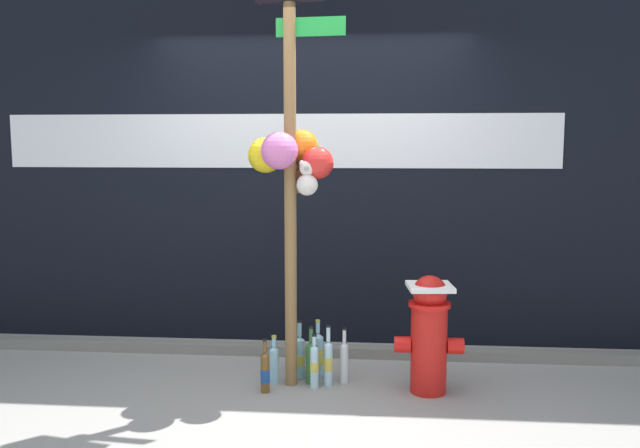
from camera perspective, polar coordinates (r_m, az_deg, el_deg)
name	(u,v)px	position (r m, az deg, el deg)	size (l,w,h in m)	color
ground_plane	(292,401)	(4.42, -2.41, -14.86)	(14.00, 14.00, 0.00)	gray
building_wall	(313,111)	(5.50, -0.64, 9.67)	(10.00, 0.21, 3.81)	black
curb_strip	(307,350)	(5.27, -1.11, -10.74)	(8.00, 0.12, 0.08)	slate
memorial_post	(292,137)	(4.43, -2.41, 7.40)	(0.66, 0.46, 2.89)	olive
fire_hydrant	(429,332)	(4.49, 9.30, -9.06)	(0.45, 0.31, 0.78)	red
bottle_0	(299,356)	(4.76, -1.78, -11.20)	(0.07, 0.07, 0.41)	#93CCE0
bottle_1	(311,361)	(4.66, -0.76, -11.61)	(0.08, 0.08, 0.40)	#337038
bottle_2	(265,372)	(4.52, -4.71, -12.49)	(0.06, 0.06, 0.36)	brown
bottle_3	(328,362)	(4.62, 0.71, -11.67)	(0.06, 0.06, 0.42)	#B2DBEA
bottle_4	(344,361)	(4.67, 2.08, -11.59)	(0.06, 0.06, 0.39)	silver
bottle_5	(314,365)	(4.58, -0.49, -11.97)	(0.06, 0.06, 0.37)	#B2DBEA
bottle_6	(294,353)	(4.89, -2.25, -10.96)	(0.07, 0.07, 0.38)	#B2DBEA
bottle_7	(318,355)	(4.76, -0.18, -11.11)	(0.08, 0.08, 0.42)	#93CCE0
bottle_8	(274,363)	(4.68, -3.93, -11.78)	(0.06, 0.06, 0.34)	#93CCE0
litter_0	(273,367)	(5.03, -3.99, -12.08)	(0.12, 0.05, 0.01)	#8C99B2
litter_1	(400,352)	(5.38, 6.82, -10.84)	(0.11, 0.08, 0.01)	tan
litter_2	(312,362)	(5.12, -0.70, -11.70)	(0.07, 0.10, 0.01)	#8C99B2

